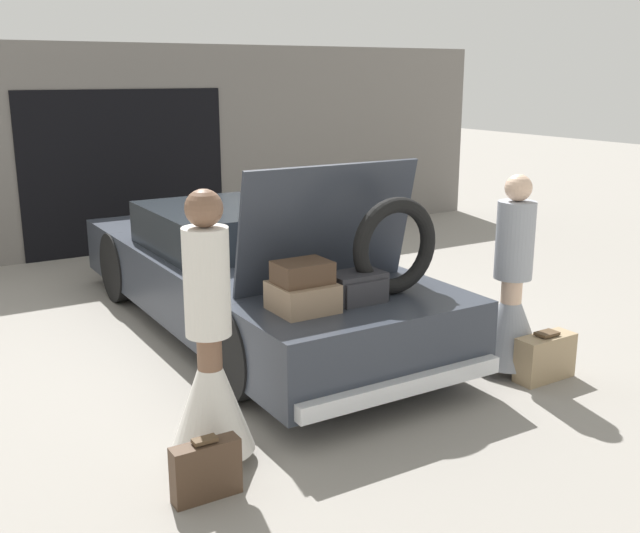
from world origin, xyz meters
The scene contains 7 objects.
ground_plane centered at (0.00, 0.00, 0.00)m, with size 40.00×40.00×0.00m, color gray.
garage_wall_back centered at (0.00, 3.83, 1.39)m, with size 12.00×0.14×2.80m.
car centered at (0.00, -0.02, 0.55)m, with size 1.85×4.94×1.75m.
person_left centered at (-1.35, -2.24, 0.64)m, with size 0.54×0.54×1.75m.
person_right centered at (1.35, -2.12, 0.59)m, with size 0.58×0.58×1.64m.
suitcase_beside_left_person centered at (-1.56, -2.63, 0.18)m, with size 0.41×0.12×0.38m.
suitcase_beside_right_person centered at (1.47, -2.42, 0.19)m, with size 0.52×0.21×0.40m.
Camera 1 is at (-3.02, -6.31, 2.41)m, focal length 42.00 mm.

